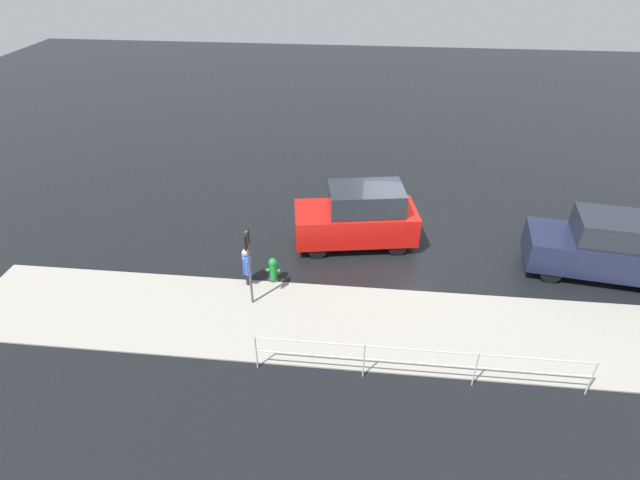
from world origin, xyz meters
TOP-DOWN VIEW (x-y plane):
  - ground_plane at (0.00, 0.00)m, footprint 60.00×60.00m
  - kerb_strip at (0.00, 4.20)m, footprint 24.00×3.20m
  - moving_hatchback at (1.37, 0.20)m, footprint 4.13×2.34m
  - parked_sedan at (-6.04, 1.14)m, footprint 4.49×2.31m
  - fire_hydrant at (3.76, 2.50)m, footprint 0.42×0.31m
  - pedestrian at (4.49, 2.71)m, footprint 0.33×0.55m
  - metal_railing at (-0.29, 5.94)m, footprint 7.67×0.04m
  - sign_post at (4.17, 3.59)m, footprint 0.07×0.44m

SIDE VIEW (x-z plane):
  - ground_plane at x=0.00m, z-range 0.00..0.00m
  - kerb_strip at x=0.00m, z-range 0.00..0.04m
  - fire_hydrant at x=3.76m, z-range 0.00..0.80m
  - pedestrian at x=4.49m, z-range 0.07..1.29m
  - metal_railing at x=-0.29m, z-range 0.21..1.26m
  - parked_sedan at x=-6.04m, z-range 0.01..1.99m
  - moving_hatchback at x=1.37m, z-range 0.00..2.06m
  - sign_post at x=4.17m, z-range 0.38..2.78m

